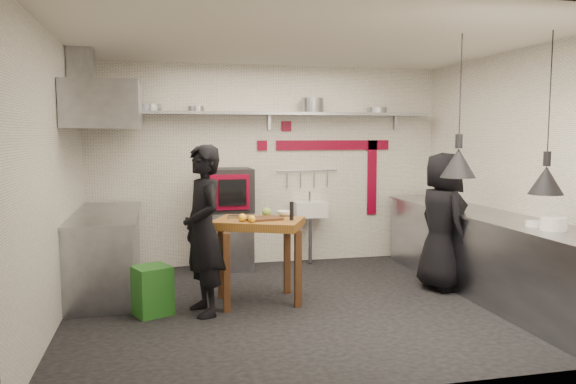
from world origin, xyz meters
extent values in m
plane|color=black|center=(0.00, 0.00, 0.00)|extent=(5.00, 5.00, 0.00)
plane|color=silver|center=(0.00, 0.00, 2.80)|extent=(5.00, 5.00, 0.00)
cube|color=white|center=(0.00, 2.10, 1.40)|extent=(5.00, 0.04, 2.80)
cube|color=white|center=(0.00, -2.10, 1.40)|extent=(5.00, 0.04, 2.80)
cube|color=white|center=(-2.50, 0.00, 1.40)|extent=(0.04, 4.20, 2.80)
cube|color=white|center=(2.50, 0.00, 1.40)|extent=(0.04, 4.20, 2.80)
cube|color=maroon|center=(0.95, 2.08, 1.68)|extent=(1.70, 0.02, 0.14)
cube|color=maroon|center=(1.55, 2.08, 1.20)|extent=(0.14, 0.02, 1.10)
cube|color=maroon|center=(0.25, 2.08, 1.95)|extent=(0.14, 0.02, 0.14)
cube|color=maroon|center=(-0.10, 2.08, 1.68)|extent=(0.14, 0.02, 0.14)
cube|color=gray|center=(0.00, 1.92, 2.12)|extent=(4.60, 0.34, 0.04)
cube|color=gray|center=(-1.90, 2.07, 2.02)|extent=(0.04, 0.06, 0.24)
cube|color=gray|center=(0.00, 2.07, 2.02)|extent=(0.04, 0.06, 0.24)
cube|color=gray|center=(1.90, 2.07, 2.02)|extent=(0.04, 0.06, 0.24)
cylinder|color=gray|center=(-1.61, 1.92, 2.19)|extent=(0.31, 0.31, 0.09)
cylinder|color=gray|center=(-1.02, 1.92, 2.18)|extent=(0.24, 0.24, 0.07)
cylinder|color=gray|center=(0.59, 1.92, 2.24)|extent=(0.38, 0.38, 0.20)
cylinder|color=gray|center=(1.55, 1.92, 2.18)|extent=(0.34, 0.34, 0.08)
cube|color=gray|center=(-0.62, 1.82, 0.40)|extent=(0.62, 0.57, 0.80)
cube|color=black|center=(-0.60, 1.77, 1.09)|extent=(0.60, 0.56, 0.58)
cube|color=maroon|center=(-0.66, 1.48, 1.09)|extent=(0.56, 0.04, 0.46)
cube|color=black|center=(-0.60, 1.45, 1.09)|extent=(0.36, 0.02, 0.34)
cube|color=white|center=(0.55, 1.92, 0.78)|extent=(0.46, 0.34, 0.22)
cylinder|color=gray|center=(0.55, 1.92, 0.96)|extent=(0.03, 0.03, 0.14)
cylinder|color=gray|center=(0.55, 1.88, 0.34)|extent=(0.06, 0.06, 0.66)
cylinder|color=gray|center=(0.55, 2.06, 1.32)|extent=(0.90, 0.02, 0.02)
cube|color=gray|center=(2.15, 0.00, 0.45)|extent=(0.70, 3.80, 0.90)
cube|color=gray|center=(2.15, 0.00, 0.92)|extent=(0.76, 3.90, 0.03)
cylinder|color=white|center=(2.12, -1.15, 1.00)|extent=(0.28, 0.28, 0.13)
cylinder|color=white|center=(2.10, -0.92, 0.96)|extent=(0.25, 0.25, 0.05)
cube|color=gray|center=(-2.15, 1.05, 0.45)|extent=(0.70, 1.90, 0.90)
cube|color=gray|center=(-2.15, 1.05, 0.92)|extent=(0.76, 2.00, 0.03)
cube|color=gray|center=(-2.10, 1.05, 2.15)|extent=(0.78, 1.60, 0.50)
cube|color=gray|center=(-2.35, 1.05, 2.55)|extent=(0.28, 0.28, 0.50)
cube|color=#1F5B1B|center=(-1.62, 0.05, 0.25)|extent=(0.46, 0.46, 0.50)
cube|color=#4A2916|center=(-0.44, 0.18, 0.93)|extent=(0.41, 0.32, 0.02)
cylinder|color=black|center=(-0.15, 0.07, 1.02)|extent=(0.05, 0.05, 0.20)
sphere|color=yellow|center=(-0.67, 0.11, 0.96)|extent=(0.09, 0.09, 0.09)
sphere|color=yellow|center=(-0.59, 0.01, 0.96)|extent=(0.09, 0.09, 0.08)
sphere|color=olive|center=(-0.36, 0.38, 0.97)|extent=(0.12, 0.12, 0.11)
cube|color=gray|center=(-0.71, 0.36, 0.94)|extent=(0.16, 0.11, 0.03)
imported|color=white|center=(-0.15, 0.41, 0.95)|extent=(0.22, 0.22, 0.06)
imported|color=black|center=(-1.10, -0.05, 0.87)|extent=(0.56, 0.72, 1.74)
imported|color=black|center=(1.73, 0.26, 0.81)|extent=(0.58, 0.83, 1.62)
camera|label=1|loc=(-1.52, -5.72, 1.84)|focal=35.00mm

